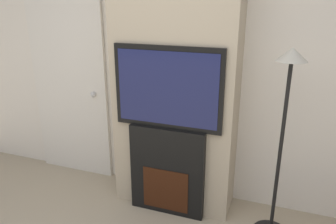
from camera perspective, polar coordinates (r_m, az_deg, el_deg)
wall_back at (r=3.14m, az=2.73°, el=8.59°), size 6.00×0.06×2.70m
chimney_breast at (r=2.93m, az=1.36°, el=7.81°), size 1.12×0.40×2.70m
fireplace at (r=3.07m, az=-0.01°, el=-10.13°), size 0.70×0.15×0.85m
television at (r=2.77m, az=-0.02°, el=4.18°), size 0.96×0.07×0.72m
floor_lamp at (r=2.65m, az=19.53°, el=-1.66°), size 0.30×0.30×1.60m
entry_door at (r=3.75m, az=-16.69°, el=4.16°), size 0.91×0.09×2.01m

